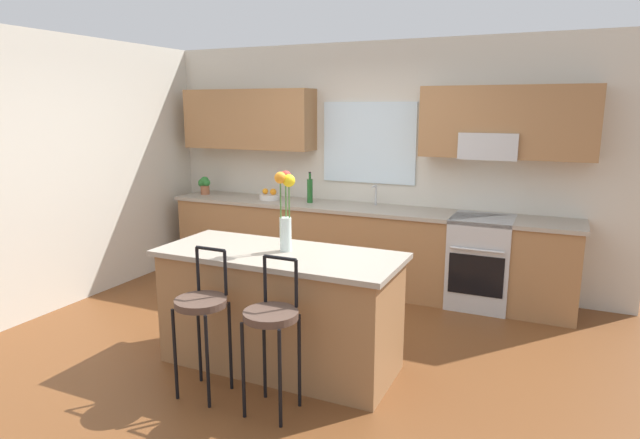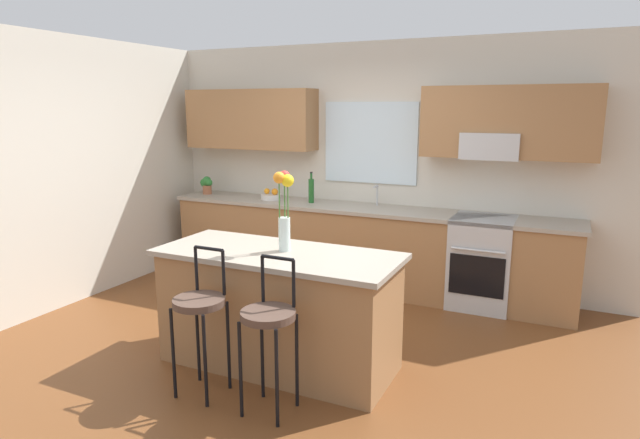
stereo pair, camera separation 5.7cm
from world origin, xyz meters
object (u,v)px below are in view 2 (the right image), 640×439
Objects in this scene: fruit_bowl_oranges at (271,196)px; potted_plant_small at (207,184)px; bar_stool_near at (200,308)px; bottle_olive_oil at (311,190)px; oven_range at (482,262)px; kitchen_island at (279,309)px; flower_vase at (284,207)px; bar_stool_middle at (269,322)px.

fruit_bowl_oranges is 0.94m from potted_plant_small.
bottle_olive_oil is (-0.43, 2.63, 0.43)m from bar_stool_near.
potted_plant_small is (-3.40, 0.03, 0.59)m from oven_range.
kitchen_island is 3.06× the size of flower_vase.
oven_range is 3.01m from bar_stool_near.
flower_vase reaches higher than bar_stool_near.
potted_plant_small reaches higher than fruit_bowl_oranges.
bottle_olive_oil reaches higher than bar_stool_middle.
oven_range is 0.88× the size of bar_stool_middle.
bar_stool_middle is at bearing -110.08° from oven_range.
fruit_bowl_oranges is (-1.51, 2.63, 0.33)m from bar_stool_middle.
flower_vase is 2.55× the size of fruit_bowl_oranges.
bottle_olive_oil reaches higher than oven_range.
bar_stool_near is at bearing 180.00° from bar_stool_middle.
fruit_bowl_oranges is at bearing 119.92° from bar_stool_middle.
oven_range is at bearing 60.02° from bar_stool_near.
fruit_bowl_oranges is at bearing 121.49° from kitchen_island.
potted_plant_small is (-1.47, 0.00, -0.02)m from bottle_olive_oil.
potted_plant_small is (-1.90, 2.63, 0.41)m from bar_stool_near.
bottle_olive_oil is at bearing 0.00° from fruit_bowl_oranges.
bar_stool_middle reaches higher than oven_range.
bottle_olive_oil is at bearing 109.22° from kitchen_island.
potted_plant_small is at bearing 179.93° from bottle_olive_oil.
fruit_bowl_oranges is 1.07× the size of potted_plant_small.
kitchen_island is 7.79× the size of fruit_bowl_oranges.
bar_stool_near is at bearing -54.19° from potted_plant_small.
kitchen_island is at bearing -128.78° from flower_vase.
kitchen_island is 0.80m from flower_vase.
kitchen_island is 0.69m from bar_stool_near.
bar_stool_near is 4.66× the size of potted_plant_small.
bottle_olive_oil is (-0.70, 2.02, 0.60)m from kitchen_island.
flower_vase reaches higher than bar_stool_middle.
fruit_bowl_oranges is (-0.96, 2.63, 0.33)m from bar_stool_near.
bar_stool_middle is at bearing -69.56° from bottle_olive_oil.
flower_vase is (0.31, 0.65, 0.63)m from bar_stool_near.
bottle_olive_oil is at bearing -0.07° from potted_plant_small.
bar_stool_middle is at bearing -69.99° from flower_vase.
fruit_bowl_oranges is at bearing 180.00° from bottle_olive_oil.
bar_stool_middle is at bearing -60.08° from fruit_bowl_oranges.
flower_vase reaches higher than fruit_bowl_oranges.
fruit_bowl_oranges reaches higher than bar_stool_near.
oven_range is at bearing 58.60° from flower_vase.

